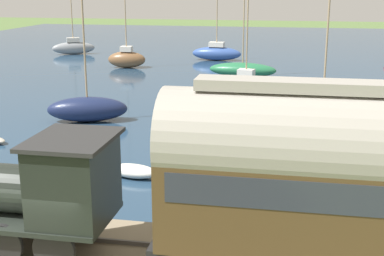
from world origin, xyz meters
TOP-DOWN VIEW (x-y plane):
  - harbor_water at (42.94, 0.00)m, footprint 80.00×80.00m
  - steam_locomotive at (0.35, 0.39)m, footprint 2.31×5.34m
  - passenger_coach at (0.35, -7.53)m, footprint 2.33×9.56m
  - sailboat_teal at (25.34, -2.67)m, footprint 2.10×3.80m
  - sailboat_blue at (40.31, 1.50)m, footprint 1.85×4.87m
  - sailboat_green at (31.25, -1.88)m, footprint 2.03×5.46m
  - sailboat_navy at (15.40, 4.94)m, footprint 2.63×4.52m
  - sailboat_gray at (42.11, 16.94)m, footprint 2.92×4.41m
  - sailboat_white at (16.15, -7.36)m, footprint 3.65×5.28m
  - sailboat_brown at (34.15, 8.62)m, footprint 1.82×3.44m
  - rowboat_mid_harbor at (5.96, -6.24)m, footprint 2.28×2.69m
  - rowboat_near_shore at (7.56, 0.05)m, footprint 1.23×2.09m

SIDE VIEW (x-z plane):
  - harbor_water at x=42.94m, z-range 0.00..0.01m
  - rowboat_mid_harbor at x=5.96m, z-range 0.01..0.32m
  - rowboat_near_shore at x=7.56m, z-range 0.01..0.50m
  - sailboat_white at x=16.15m, z-range -3.73..4.70m
  - sailboat_green at x=31.25m, z-range -3.40..4.61m
  - sailboat_teal at x=25.34m, z-range -3.37..4.67m
  - sailboat_navy at x=15.40m, z-range -4.05..5.49m
  - sailboat_blue at x=40.31m, z-range -2.58..4.04m
  - sailboat_gray at x=42.11m, z-range -3.89..5.41m
  - sailboat_brown at x=34.15m, z-range -3.70..5.34m
  - steam_locomotive at x=0.35m, z-range 0.68..4.03m
  - passenger_coach at x=0.35m, z-range 0.91..5.44m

